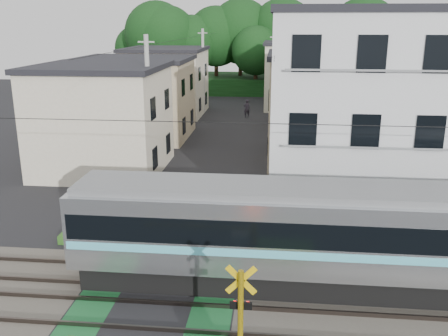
# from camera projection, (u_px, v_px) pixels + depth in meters

# --- Properties ---
(ground) EXTENTS (120.00, 120.00, 0.00)m
(ground) POSITION_uv_depth(u_px,v_px,m) (157.00, 296.00, 16.40)
(ground) COLOR black
(track_bed) EXTENTS (120.00, 120.00, 0.14)m
(track_bed) POSITION_uv_depth(u_px,v_px,m) (157.00, 295.00, 16.39)
(track_bed) COLOR #47423A
(track_bed) RESTS_ON ground
(crossing_signal_far) EXTENTS (4.74, 0.65, 3.09)m
(crossing_signal_far) POSITION_uv_depth(u_px,v_px,m) (114.00, 229.00, 19.94)
(crossing_signal_far) COLOR yellow
(crossing_signal_far) RESTS_ON ground
(apartment_block) EXTENTS (10.20, 8.36, 9.30)m
(apartment_block) POSITION_uv_depth(u_px,v_px,m) (379.00, 111.00, 23.28)
(apartment_block) COLOR silver
(apartment_block) RESTS_ON ground
(houses_row) EXTENTS (22.07, 31.35, 6.80)m
(houses_row) POSITION_uv_depth(u_px,v_px,m) (233.00, 91.00, 40.18)
(houses_row) COLOR beige
(houses_row) RESTS_ON ground
(tree_hill) EXTENTS (40.00, 13.07, 11.44)m
(tree_hill) POSITION_uv_depth(u_px,v_px,m) (248.00, 45.00, 60.91)
(tree_hill) COLOR #123713
(tree_hill) RESTS_ON ground
(catenary) EXTENTS (60.00, 5.04, 7.00)m
(catenary) POSITION_uv_depth(u_px,v_px,m) (351.00, 196.00, 14.78)
(catenary) COLOR #2D2D33
(catenary) RESTS_ON ground
(utility_poles) EXTENTS (7.90, 42.00, 8.00)m
(utility_poles) POSITION_uv_depth(u_px,v_px,m) (213.00, 85.00, 37.29)
(utility_poles) COLOR #A5A5A0
(utility_poles) RESTS_ON ground
(pedestrian) EXTENTS (0.71, 0.56, 1.70)m
(pedestrian) POSITION_uv_depth(u_px,v_px,m) (247.00, 108.00, 46.49)
(pedestrian) COLOR #332D39
(pedestrian) RESTS_ON ground
(weed_patches) EXTENTS (10.25, 8.80, 0.40)m
(weed_patches) POSITION_uv_depth(u_px,v_px,m) (210.00, 295.00, 16.09)
(weed_patches) COLOR #2D5E1E
(weed_patches) RESTS_ON ground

